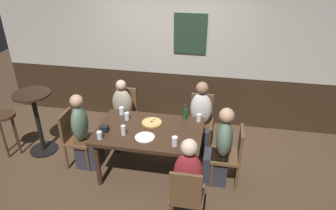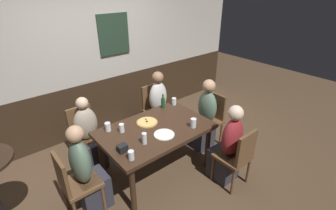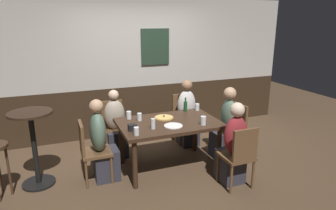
{
  "view_description": "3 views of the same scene",
  "coord_description": "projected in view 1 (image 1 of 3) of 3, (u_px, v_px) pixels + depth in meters",
  "views": [
    {
      "loc": [
        0.94,
        -3.54,
        3.05
      ],
      "look_at": [
        0.24,
        0.13,
        1.09
      ],
      "focal_mm": 33.01,
      "sensor_mm": 36.0,
      "label": 1
    },
    {
      "loc": [
        -1.66,
        -2.26,
        2.52
      ],
      "look_at": [
        0.19,
        -0.04,
        1.04
      ],
      "focal_mm": 26.23,
      "sensor_mm": 36.0,
      "label": 2
    },
    {
      "loc": [
        -1.55,
        -3.93,
        2.21
      ],
      "look_at": [
        0.04,
        0.14,
        0.96
      ],
      "focal_mm": 32.12,
      "sensor_mm": 36.0,
      "label": 3
    }
  ],
  "objects": [
    {
      "name": "chair_right_far",
      "position": [
        201.0,
        118.0,
        5.1
      ],
      "size": [
        0.4,
        0.4,
        0.88
      ],
      "color": "brown",
      "rests_on": "ground_plane"
    },
    {
      "name": "chair_left_far",
      "position": [
        125.0,
        111.0,
        5.31
      ],
      "size": [
        0.4,
        0.4,
        0.88
      ],
      "color": "brown",
      "rests_on": "ground_plane"
    },
    {
      "name": "person_head_west",
      "position": [
        85.0,
        137.0,
        4.59
      ],
      "size": [
        0.37,
        0.34,
        1.18
      ],
      "color": "#2D2D38",
      "rests_on": "ground_plane"
    },
    {
      "name": "condiment_caddy",
      "position": [
        104.0,
        129.0,
        4.25
      ],
      "size": [
        0.11,
        0.09,
        0.09
      ],
      "primitive_type": "cube",
      "color": "black",
      "rests_on": "dining_table"
    },
    {
      "name": "bar_stool",
      "position": [
        6.0,
        123.0,
        4.81
      ],
      "size": [
        0.34,
        0.34,
        0.72
      ],
      "color": "#422B1C",
      "rests_on": "ground_plane"
    },
    {
      "name": "person_right_near",
      "position": [
        188.0,
        185.0,
        3.68
      ],
      "size": [
        0.34,
        0.37,
        1.17
      ],
      "color": "#2D2D38",
      "rests_on": "ground_plane"
    },
    {
      "name": "person_head_east",
      "position": [
        220.0,
        152.0,
        4.26
      ],
      "size": [
        0.37,
        0.34,
        1.18
      ],
      "color": "#2D2D38",
      "rests_on": "ground_plane"
    },
    {
      "name": "side_bar_table",
      "position": [
        37.0,
        118.0,
        4.85
      ],
      "size": [
        0.56,
        0.56,
        1.05
      ],
      "color": "black",
      "rests_on": "ground_plane"
    },
    {
      "name": "ground_plane",
      "position": [
        151.0,
        171.0,
        4.66
      ],
      "size": [
        12.0,
        12.0,
        0.0
      ],
      "primitive_type": "plane",
      "color": "#4C3826"
    },
    {
      "name": "person_left_far",
      "position": [
        122.0,
        117.0,
        5.19
      ],
      "size": [
        0.34,
        0.37,
        1.11
      ],
      "color": "#2D2D38",
      "rests_on": "ground_plane"
    },
    {
      "name": "plate_white_large",
      "position": [
        145.0,
        137.0,
        4.13
      ],
      "size": [
        0.27,
        0.27,
        0.01
      ],
      "primitive_type": "cylinder",
      "color": "white",
      "rests_on": "dining_table"
    },
    {
      "name": "person_right_far",
      "position": [
        200.0,
        122.0,
        4.95
      ],
      "size": [
        0.34,
        0.37,
        1.18
      ],
      "color": "#2D2D38",
      "rests_on": "ground_plane"
    },
    {
      "name": "dining_table",
      "position": [
        149.0,
        135.0,
        4.35
      ],
      "size": [
        1.48,
        0.96,
        0.74
      ],
      "color": "#382316",
      "rests_on": "ground_plane"
    },
    {
      "name": "beer_glass_half",
      "position": [
        127.0,
        117.0,
        4.54
      ],
      "size": [
        0.07,
        0.07,
        0.12
      ],
      "color": "silver",
      "rests_on": "dining_table"
    },
    {
      "name": "chair_head_west",
      "position": [
        75.0,
        136.0,
        4.62
      ],
      "size": [
        0.4,
        0.4,
        0.88
      ],
      "color": "brown",
      "rests_on": "ground_plane"
    },
    {
      "name": "pint_glass_pale",
      "position": [
        123.0,
        131.0,
        4.17
      ],
      "size": [
        0.06,
        0.06,
        0.15
      ],
      "color": "silver",
      "rests_on": "dining_table"
    },
    {
      "name": "tumbler_water",
      "position": [
        100.0,
        136.0,
        4.09
      ],
      "size": [
        0.07,
        0.07,
        0.11
      ],
      "color": "silver",
      "rests_on": "dining_table"
    },
    {
      "name": "wall_back",
      "position": [
        171.0,
        54.0,
        5.48
      ],
      "size": [
        6.4,
        0.13,
        2.6
      ],
      "color": "#332316",
      "rests_on": "ground_plane"
    },
    {
      "name": "beer_glass_tall",
      "position": [
        175.0,
        142.0,
        3.95
      ],
      "size": [
        0.08,
        0.08,
        0.13
      ],
      "color": "silver",
      "rests_on": "dining_table"
    },
    {
      "name": "chair_right_near",
      "position": [
        186.0,
        194.0,
        3.54
      ],
      "size": [
        0.4,
        0.4,
        0.88
      ],
      "color": "brown",
      "rests_on": "ground_plane"
    },
    {
      "name": "highball_clear",
      "position": [
        199.0,
        118.0,
        4.5
      ],
      "size": [
        0.07,
        0.07,
        0.11
      ],
      "color": "silver",
      "rests_on": "dining_table"
    },
    {
      "name": "chair_head_east",
      "position": [
        232.0,
        153.0,
        4.23
      ],
      "size": [
        0.4,
        0.4,
        0.88
      ],
      "color": "brown",
      "rests_on": "ground_plane"
    },
    {
      "name": "pint_glass_amber",
      "position": [
        122.0,
        111.0,
        4.68
      ],
      "size": [
        0.08,
        0.08,
        0.12
      ],
      "color": "silver",
      "rests_on": "dining_table"
    },
    {
      "name": "beer_bottle_green",
      "position": [
        185.0,
        114.0,
        4.54
      ],
      "size": [
        0.06,
        0.06,
        0.23
      ],
      "color": "#194723",
      "rests_on": "dining_table"
    },
    {
      "name": "pizza",
      "position": [
        152.0,
        122.0,
        4.47
      ],
      "size": [
        0.29,
        0.29,
        0.03
      ],
      "color": "tan",
      "rests_on": "dining_table"
    }
  ]
}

